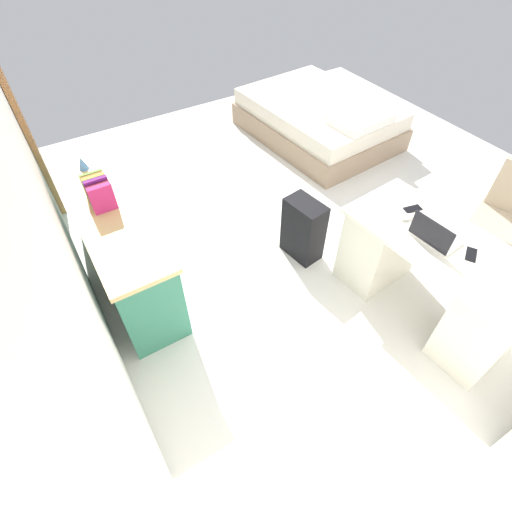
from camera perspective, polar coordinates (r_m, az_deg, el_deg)
The scene contains 14 objects.
ground_plane at distance 4.06m, azimuth 7.46°, elevation 5.07°, with size 5.86×5.86×0.00m, color silver.
wall_back at distance 2.62m, azimuth -30.96°, elevation 10.43°, with size 4.86×0.10×2.77m, color silver.
door_wooden at distance 4.48m, azimuth -31.96°, elevation 18.49°, with size 0.88×0.05×2.04m, color #936038.
desk at distance 3.26m, azimuth 24.24°, elevation -2.84°, with size 1.49×0.77×0.76m.
office_chair at distance 3.95m, azimuth 32.23°, elevation 3.75°, with size 0.58×0.58×0.94m.
credenza at distance 3.44m, azimuth -19.57°, elevation 1.92°, with size 1.80×0.48×0.78m.
bed at distance 5.35m, azimuth 9.19°, elevation 19.19°, with size 2.00×1.53×0.58m.
suitcase_black at distance 3.52m, azimuth 6.93°, elevation 3.88°, with size 0.36×0.22×0.59m, color black.
laptop at distance 2.97m, azimuth 24.62°, elevation 2.74°, with size 0.33×0.24×0.21m.
computer_mouse at distance 3.10m, azimuth 21.16°, elevation 5.34°, with size 0.06×0.10×0.03m, color white.
cell_phone_near_laptop at distance 3.01m, azimuth 28.99°, elevation 0.21°, with size 0.07×0.14×0.01m, color black.
cell_phone_by_mouse at distance 3.21m, azimuth 21.99°, elevation 6.44°, with size 0.07×0.14×0.01m, color black.
book_row at distance 3.17m, azimuth -22.08°, elevation 8.79°, with size 0.27×0.17×0.23m.
figurine_small at distance 3.64m, azimuth -24.12°, elevation 12.29°, with size 0.08×0.08×0.11m, color #4C7FBF.
Camera 1 is at (-2.28, 2.03, 2.67)m, focal length 27.29 mm.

